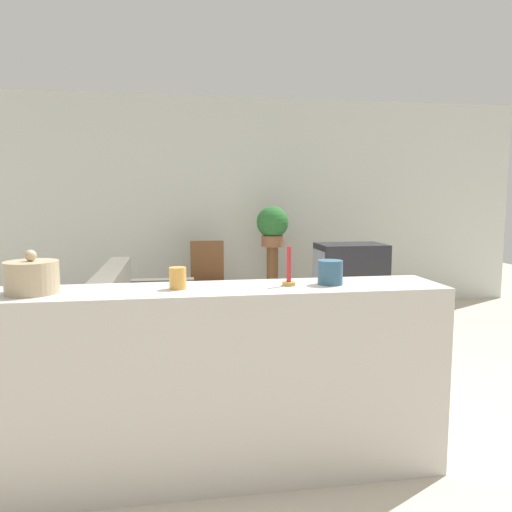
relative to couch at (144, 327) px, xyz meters
The scene contains 13 objects.
ground_plane 1.60m from the couch, 74.66° to the right, with size 14.00×14.00×0.00m, color beige.
wall_back 2.23m from the couch, 77.69° to the left, with size 9.00×0.06×2.70m.
couch is the anchor object (origin of this frame).
tv_stand 2.24m from the couch, 15.32° to the left, with size 0.87×0.53×0.40m.
television 2.27m from the couch, 15.36° to the left, with size 0.72×0.50×0.55m.
wooden_chair 1.47m from the couch, 62.63° to the left, with size 0.44×0.44×0.93m.
plant_stand 2.00m from the couch, 43.20° to the left, with size 0.14×0.14×0.85m.
potted_plant 2.16m from the couch, 43.20° to the left, with size 0.38×0.38×0.49m.
foreground_counter 2.07m from the couch, 78.34° to the right, with size 2.50×0.44×1.00m.
decorative_bowl 2.21m from the couch, 101.06° to the right, with size 0.25×0.25×0.21m.
candle_jar 2.18m from the couch, 81.78° to the right, with size 0.09×0.09×0.11m.
candlestick 2.33m from the couch, 66.92° to the right, with size 0.07×0.07×0.21m.
coffee_tin 2.42m from the couch, 61.80° to the right, with size 0.13×0.13×0.13m.
Camera 1 is at (-0.14, -2.99, 1.46)m, focal length 35.00 mm.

